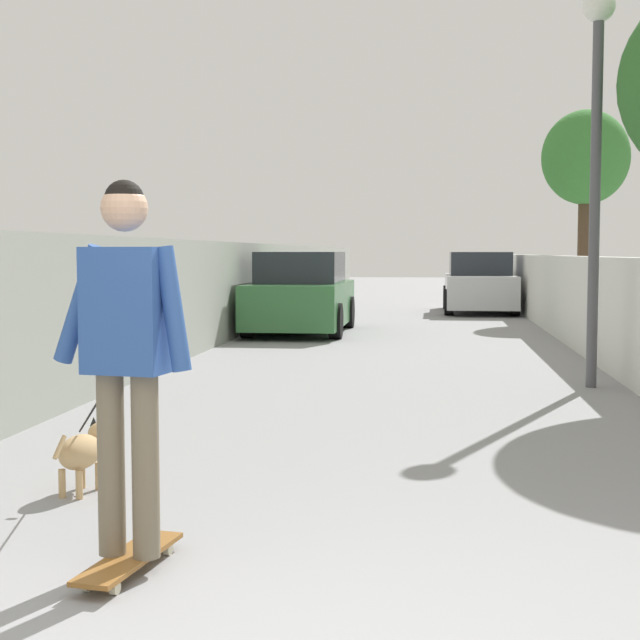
% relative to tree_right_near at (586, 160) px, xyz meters
% --- Properties ---
extents(ground_plane, '(80.00, 80.00, 0.00)m').
position_rel_tree_right_near_xyz_m(ground_plane, '(-5.00, 4.11, -3.64)').
color(ground_plane, gray).
extents(wall_left, '(48.00, 0.30, 1.71)m').
position_rel_tree_right_near_xyz_m(wall_left, '(-7.00, 7.10, -2.79)').
color(wall_left, '#999E93').
rests_on(wall_left, ground).
extents(fence_right, '(48.00, 0.30, 1.47)m').
position_rel_tree_right_near_xyz_m(fence_right, '(-7.00, 1.11, -2.91)').
color(fence_right, silver).
rests_on(fence_right, ground).
extents(tree_right_near, '(1.99, 1.99, 4.78)m').
position_rel_tree_right_near_xyz_m(tree_right_near, '(0.00, 0.00, 0.00)').
color(tree_right_near, '#473523').
rests_on(tree_right_near, ground).
extents(lamp_post, '(0.36, 0.36, 4.43)m').
position_rel_tree_right_near_xyz_m(lamp_post, '(-11.18, 1.66, -0.62)').
color(lamp_post, '#4C4C51').
rests_on(lamp_post, ground).
extents(skateboard, '(0.82, 0.32, 0.08)m').
position_rel_tree_right_near_xyz_m(skateboard, '(-17.70, 4.90, -3.58)').
color(skateboard, brown).
rests_on(skateboard, ground).
extents(person_skateboarder, '(0.27, 0.72, 1.78)m').
position_rel_tree_right_near_xyz_m(person_skateboarder, '(-17.70, 4.90, -2.51)').
color(person_skateboarder, '#726651').
rests_on(person_skateboarder, skateboard).
extents(dog, '(1.69, 0.92, 1.06)m').
position_rel_tree_right_near_xyz_m(dog, '(-16.31, 5.67, -3.37)').
color(dog, tan).
rests_on(dog, ground).
extents(car_near, '(3.96, 1.80, 1.54)m').
position_rel_tree_right_near_xyz_m(car_near, '(-4.49, 5.95, -2.93)').
color(car_near, '#336B38').
rests_on(car_near, ground).
extents(car_far, '(4.04, 1.80, 1.54)m').
position_rel_tree_right_near_xyz_m(car_far, '(1.97, 2.26, -2.93)').
color(car_far, silver).
rests_on(car_far, ground).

